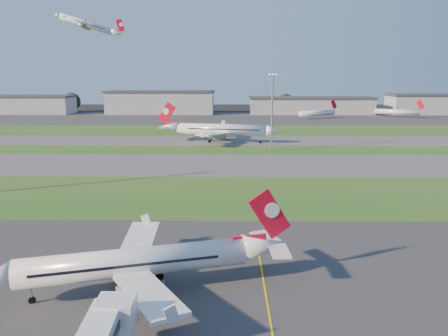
{
  "coord_description": "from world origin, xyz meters",
  "views": [
    {
      "loc": [
        0.65,
        -38.19,
        25.12
      ],
      "look_at": [
        -0.32,
        46.97,
        7.0
      ],
      "focal_mm": 35.0,
      "sensor_mm": 36.0,
      "label": 1
    }
  ],
  "objects_px": {
    "airliner_parked": "(137,262)",
    "light_mast_centre": "(272,107)",
    "airliner_taxiing": "(221,130)",
    "mini_jet_far": "(397,112)",
    "mini_jet_near": "(317,113)"
  },
  "relations": [
    {
      "from": "airliner_parked",
      "to": "light_mast_centre",
      "type": "relative_size",
      "value": 1.24
    },
    {
      "from": "airliner_taxiing",
      "to": "mini_jet_far",
      "type": "height_order",
      "value": "airliner_taxiing"
    },
    {
      "from": "airliner_taxiing",
      "to": "mini_jet_far",
      "type": "relative_size",
      "value": 1.63
    },
    {
      "from": "light_mast_centre",
      "to": "airliner_parked",
      "type": "bearing_deg",
      "value": -104.28
    },
    {
      "from": "airliner_parked",
      "to": "light_mast_centre",
      "type": "height_order",
      "value": "light_mast_centre"
    },
    {
      "from": "mini_jet_near",
      "to": "light_mast_centre",
      "type": "relative_size",
      "value": 0.99
    },
    {
      "from": "airliner_parked",
      "to": "airliner_taxiing",
      "type": "xyz_separation_m",
      "value": [
        7.54,
        118.44,
        1.1
      ]
    },
    {
      "from": "mini_jet_near",
      "to": "light_mast_centre",
      "type": "bearing_deg",
      "value": -138.33
    },
    {
      "from": "airliner_parked",
      "to": "airliner_taxiing",
      "type": "distance_m",
      "value": 118.68
    },
    {
      "from": "mini_jet_near",
      "to": "light_mast_centre",
      "type": "xyz_separation_m",
      "value": [
        -37.91,
        -113.65,
        11.53
      ]
    },
    {
      "from": "airliner_taxiing",
      "to": "light_mast_centre",
      "type": "xyz_separation_m",
      "value": [
        17.54,
        -19.91,
        10.12
      ]
    },
    {
      "from": "airliner_taxiing",
      "to": "light_mast_centre",
      "type": "bearing_deg",
      "value": 142.5
    },
    {
      "from": "airliner_parked",
      "to": "light_mast_centre",
      "type": "distance_m",
      "value": 102.28
    },
    {
      "from": "airliner_taxiing",
      "to": "mini_jet_far",
      "type": "xyz_separation_m",
      "value": [
        106.04,
        103.02,
        -1.41
      ]
    },
    {
      "from": "light_mast_centre",
      "to": "mini_jet_near",
      "type": "bearing_deg",
      "value": 71.55
    }
  ]
}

